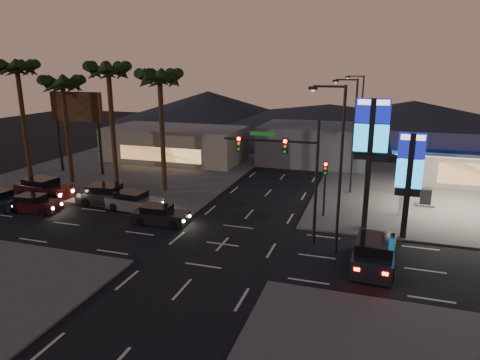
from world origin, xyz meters
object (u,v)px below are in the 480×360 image
(pylon_sign_tall, at_px, (371,138))
(suv_station, at_px, (375,253))
(car_lane_b_rear, at_px, (44,189))
(car_lane_b_mid, at_px, (108,195))
(car_lane_a_front, at_px, (160,215))
(gas_station, at_px, (475,147))
(car_lane_a_mid, at_px, (34,204))
(pylon_sign_short, at_px, (410,170))
(traffic_signal_mast, at_px, (289,162))
(car_lane_b_front, at_px, (134,202))

(pylon_sign_tall, relative_size, suv_station, 1.70)
(pylon_sign_tall, distance_m, car_lane_b_rear, 27.24)
(car_lane_b_mid, height_order, car_lane_b_rear, car_lane_b_rear)
(car_lane_a_front, height_order, car_lane_b_rear, car_lane_b_rear)
(pylon_sign_tall, bearing_deg, car_lane_a_front, -166.61)
(pylon_sign_tall, height_order, car_lane_b_mid, pylon_sign_tall)
(gas_station, bearing_deg, car_lane_a_mid, -162.03)
(pylon_sign_short, relative_size, traffic_signal_mast, 0.88)
(pylon_sign_tall, bearing_deg, car_lane_b_mid, -178.14)
(car_lane_b_front, distance_m, car_lane_b_rear, 9.19)
(gas_station, bearing_deg, car_lane_b_front, -162.77)
(car_lane_b_front, relative_size, car_lane_b_rear, 0.87)
(traffic_signal_mast, relative_size, car_lane_b_mid, 1.55)
(car_lane_b_front, bearing_deg, suv_station, -13.84)
(pylon_sign_short, xyz_separation_m, car_lane_b_rear, (-29.15, 0.31, -3.88))
(gas_station, bearing_deg, pylon_sign_tall, -139.09)
(pylon_sign_short, relative_size, car_lane_b_front, 1.52)
(suv_station, bearing_deg, car_lane_a_mid, 175.99)
(car_lane_a_mid, distance_m, car_lane_b_front, 7.74)
(car_lane_a_front, xyz_separation_m, car_lane_b_front, (-3.41, 2.10, 0.06))
(pylon_sign_tall, relative_size, car_lane_b_rear, 1.69)
(car_lane_a_front, relative_size, car_lane_b_front, 0.90)
(traffic_signal_mast, distance_m, suv_station, 7.39)
(traffic_signal_mast, relative_size, car_lane_b_front, 1.73)
(car_lane_a_front, distance_m, car_lane_a_mid, 10.67)
(traffic_signal_mast, bearing_deg, car_lane_b_front, 169.91)
(car_lane_b_mid, bearing_deg, car_lane_a_mid, -143.60)
(car_lane_b_rear, bearing_deg, suv_station, -10.43)
(car_lane_a_mid, distance_m, suv_station, 25.52)
(car_lane_a_front, bearing_deg, suv_station, -9.15)
(traffic_signal_mast, relative_size, car_lane_a_front, 1.93)
(car_lane_a_mid, bearing_deg, pylon_sign_tall, 9.08)
(gas_station, height_order, car_lane_b_rear, gas_station)
(car_lane_b_front, relative_size, car_lane_b_mid, 0.89)
(car_lane_b_front, bearing_deg, pylon_sign_tall, 4.08)
(traffic_signal_mast, distance_m, car_lane_a_mid, 20.51)
(car_lane_a_front, bearing_deg, car_lane_b_mid, 156.50)
(car_lane_b_rear, distance_m, suv_station, 27.85)
(gas_station, distance_m, pylon_sign_tall, 10.01)
(car_lane_a_mid, height_order, car_lane_b_front, car_lane_b_front)
(car_lane_a_front, bearing_deg, gas_station, 24.55)
(gas_station, xyz_separation_m, car_lane_b_front, (-24.97, -7.75, -4.40))
(pylon_sign_short, height_order, car_lane_b_mid, pylon_sign_short)
(pylon_sign_tall, bearing_deg, car_lane_b_rear, -178.51)
(car_lane_b_rear, bearing_deg, pylon_sign_short, -0.60)
(car_lane_b_mid, height_order, suv_station, suv_station)
(gas_station, height_order, pylon_sign_short, pylon_sign_short)
(gas_station, relative_size, car_lane_b_mid, 2.36)
(pylon_sign_tall, relative_size, car_lane_b_mid, 1.74)
(pylon_sign_tall, xyz_separation_m, car_lane_b_front, (-17.47, -1.25, -5.71))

